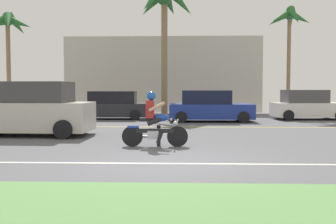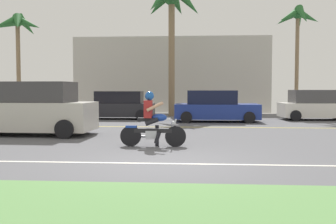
{
  "view_description": "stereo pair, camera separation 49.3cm",
  "coord_description": "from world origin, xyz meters",
  "px_view_note": "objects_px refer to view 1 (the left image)",
  "views": [
    {
      "loc": [
        0.25,
        -9.06,
        1.68
      ],
      "look_at": [
        -0.23,
        3.96,
        0.92
      ],
      "focal_mm": 43.33,
      "sensor_mm": 36.0,
      "label": 1
    },
    {
      "loc": [
        0.75,
        -9.03,
        1.68
      ],
      "look_at": [
        -0.23,
        3.96,
        0.92
      ],
      "focal_mm": 43.33,
      "sensor_mm": 36.0,
      "label": 2
    }
  ],
  "objects_px": {
    "suv_nearby": "(24,109)",
    "palm_tree_0": "(165,8)",
    "palm_tree_2": "(8,27)",
    "parked_car_1": "(110,106)",
    "parked_car_2": "(210,107)",
    "palm_tree_1": "(289,24)",
    "parked_car_0": "(1,105)",
    "parked_car_3": "(307,106)",
    "motorcyclist_distant": "(63,114)",
    "motorcyclist": "(154,123)"
  },
  "relations": [
    {
      "from": "parked_car_0",
      "to": "parked_car_2",
      "type": "relative_size",
      "value": 1.05
    },
    {
      "from": "parked_car_0",
      "to": "palm_tree_0",
      "type": "relative_size",
      "value": 0.56
    },
    {
      "from": "suv_nearby",
      "to": "parked_car_2",
      "type": "distance_m",
      "value": 9.47
    },
    {
      "from": "palm_tree_0",
      "to": "parked_car_2",
      "type": "bearing_deg",
      "value": -57.57
    },
    {
      "from": "parked_car_1",
      "to": "parked_car_3",
      "type": "xyz_separation_m",
      "value": [
        10.73,
        0.13,
        0.03
      ]
    },
    {
      "from": "parked_car_0",
      "to": "palm_tree_1",
      "type": "relative_size",
      "value": 0.7
    },
    {
      "from": "parked_car_0",
      "to": "palm_tree_2",
      "type": "distance_m",
      "value": 5.59
    },
    {
      "from": "palm_tree_1",
      "to": "palm_tree_0",
      "type": "bearing_deg",
      "value": 174.36
    },
    {
      "from": "parked_car_3",
      "to": "palm_tree_2",
      "type": "xyz_separation_m",
      "value": [
        -17.77,
        3.22,
        4.77
      ]
    },
    {
      "from": "parked_car_2",
      "to": "motorcyclist_distant",
      "type": "bearing_deg",
      "value": -153.28
    },
    {
      "from": "motorcyclist",
      "to": "palm_tree_1",
      "type": "xyz_separation_m",
      "value": [
        6.89,
        12.14,
        4.7
      ]
    },
    {
      "from": "suv_nearby",
      "to": "palm_tree_2",
      "type": "distance_m",
      "value": 13.22
    },
    {
      "from": "parked_car_0",
      "to": "parked_car_3",
      "type": "distance_m",
      "value": 17.02
    },
    {
      "from": "parked_car_3",
      "to": "motorcyclist_distant",
      "type": "relative_size",
      "value": 2.59
    },
    {
      "from": "parked_car_1",
      "to": "palm_tree_1",
      "type": "relative_size",
      "value": 0.68
    },
    {
      "from": "motorcyclist",
      "to": "suv_nearby",
      "type": "xyz_separation_m",
      "value": [
        -4.83,
        2.6,
        0.26
      ]
    },
    {
      "from": "parked_car_2",
      "to": "palm_tree_0",
      "type": "distance_m",
      "value": 7.34
    },
    {
      "from": "palm_tree_1",
      "to": "parked_car_1",
      "type": "bearing_deg",
      "value": -170.34
    },
    {
      "from": "palm_tree_0",
      "to": "palm_tree_1",
      "type": "distance_m",
      "value": 7.3
    },
    {
      "from": "parked_car_0",
      "to": "parked_car_1",
      "type": "distance_m",
      "value": 6.31
    },
    {
      "from": "parked_car_1",
      "to": "palm_tree_0",
      "type": "height_order",
      "value": "palm_tree_0"
    },
    {
      "from": "parked_car_0",
      "to": "palm_tree_2",
      "type": "height_order",
      "value": "palm_tree_2"
    },
    {
      "from": "parked_car_3",
      "to": "palm_tree_0",
      "type": "bearing_deg",
      "value": 163.63
    },
    {
      "from": "palm_tree_0",
      "to": "parked_car_0",
      "type": "bearing_deg",
      "value": -168.59
    },
    {
      "from": "parked_car_0",
      "to": "motorcyclist_distant",
      "type": "relative_size",
      "value": 2.98
    },
    {
      "from": "parked_car_1",
      "to": "palm_tree_0",
      "type": "relative_size",
      "value": 0.55
    },
    {
      "from": "palm_tree_0",
      "to": "palm_tree_2",
      "type": "xyz_separation_m",
      "value": [
        -9.94,
        0.92,
        -0.95
      ]
    },
    {
      "from": "parked_car_0",
      "to": "motorcyclist_distant",
      "type": "bearing_deg",
      "value": -46.15
    },
    {
      "from": "parked_car_3",
      "to": "palm_tree_2",
      "type": "height_order",
      "value": "palm_tree_2"
    },
    {
      "from": "parked_car_2",
      "to": "palm_tree_2",
      "type": "distance_m",
      "value": 14.13
    },
    {
      "from": "parked_car_2",
      "to": "suv_nearby",
      "type": "bearing_deg",
      "value": -137.7
    },
    {
      "from": "motorcyclist",
      "to": "palm_tree_1",
      "type": "height_order",
      "value": "palm_tree_1"
    },
    {
      "from": "parked_car_1",
      "to": "parked_car_3",
      "type": "bearing_deg",
      "value": 0.67
    },
    {
      "from": "parked_car_3",
      "to": "motorcyclist",
      "type": "bearing_deg",
      "value": -125.55
    },
    {
      "from": "motorcyclist_distant",
      "to": "parked_car_2",
      "type": "bearing_deg",
      "value": 26.72
    },
    {
      "from": "parked_car_0",
      "to": "parked_car_1",
      "type": "height_order",
      "value": "parked_car_1"
    },
    {
      "from": "motorcyclist_distant",
      "to": "palm_tree_2",
      "type": "bearing_deg",
      "value": 125.93
    },
    {
      "from": "motorcyclist",
      "to": "parked_car_2",
      "type": "bearing_deg",
      "value": 76.41
    },
    {
      "from": "suv_nearby",
      "to": "palm_tree_0",
      "type": "height_order",
      "value": "palm_tree_0"
    },
    {
      "from": "parked_car_0",
      "to": "palm_tree_2",
      "type": "bearing_deg",
      "value": 105.25
    },
    {
      "from": "motorcyclist",
      "to": "parked_car_2",
      "type": "height_order",
      "value": "motorcyclist"
    },
    {
      "from": "parked_car_1",
      "to": "parked_car_3",
      "type": "distance_m",
      "value": 10.73
    },
    {
      "from": "parked_car_2",
      "to": "motorcyclist",
      "type": "bearing_deg",
      "value": -103.59
    },
    {
      "from": "suv_nearby",
      "to": "palm_tree_2",
      "type": "bearing_deg",
      "value": 115.83
    },
    {
      "from": "palm_tree_0",
      "to": "palm_tree_2",
      "type": "height_order",
      "value": "palm_tree_0"
    },
    {
      "from": "motorcyclist",
      "to": "suv_nearby",
      "type": "distance_m",
      "value": 5.49
    },
    {
      "from": "motorcyclist",
      "to": "palm_tree_1",
      "type": "distance_m",
      "value": 14.73
    },
    {
      "from": "parked_car_1",
      "to": "palm_tree_2",
      "type": "xyz_separation_m",
      "value": [
        -7.04,
        3.34,
        4.8
      ]
    },
    {
      "from": "parked_car_1",
      "to": "parked_car_3",
      "type": "height_order",
      "value": "parked_car_3"
    },
    {
      "from": "parked_car_0",
      "to": "parked_car_1",
      "type": "relative_size",
      "value": 1.02
    }
  ]
}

